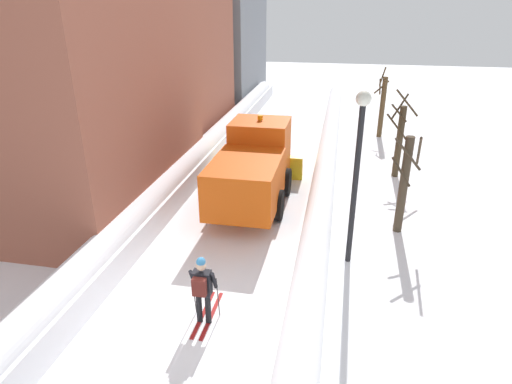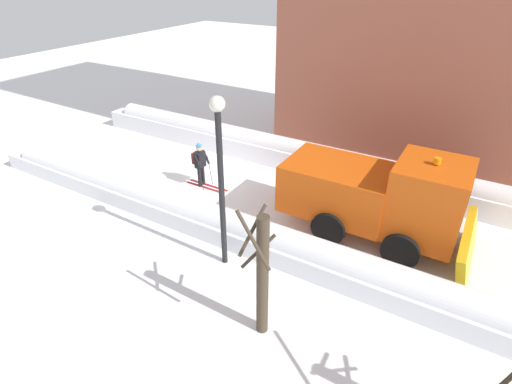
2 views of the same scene
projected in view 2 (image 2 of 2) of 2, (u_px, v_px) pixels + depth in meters
name	position (u px, v px, depth m)	size (l,w,h in m)	color
ground_plane	(477.00, 261.00, 11.96)	(80.00, 80.00, 0.00)	white
snowbank_left	(489.00, 201.00, 13.79)	(1.10, 36.00, 1.28)	white
snowbank_right	(471.00, 312.00, 9.59)	(1.10, 36.00, 1.07)	white
plow_truck	(379.00, 196.00, 12.36)	(3.20, 5.98, 3.12)	#DB510F
skier	(200.00, 163.00, 15.48)	(0.62, 1.80, 1.81)	black
traffic_light_pole	(356.00, 101.00, 15.28)	(0.28, 0.42, 4.49)	black
street_lamp	(220.00, 165.00, 10.33)	(0.40, 0.40, 5.03)	black
bare_tree_near	(262.00, 275.00, 8.89)	(0.92, 0.93, 3.44)	#433729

